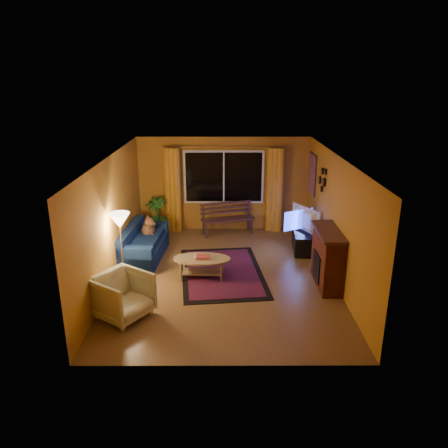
{
  "coord_description": "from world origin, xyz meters",
  "views": [
    {
      "loc": [
        -0.02,
        -8.33,
        3.99
      ],
      "look_at": [
        0.0,
        0.3,
        1.05
      ],
      "focal_mm": 35.0,
      "sensor_mm": 36.0,
      "label": 1
    }
  ],
  "objects_px": {
    "floor_lamp": "(122,250)",
    "tv_console": "(301,240)",
    "armchair": "(122,294)",
    "coffee_table": "(202,268)",
    "bench": "(228,227)",
    "sofa": "(144,243)"
  },
  "relations": [
    {
      "from": "bench",
      "to": "armchair",
      "type": "xyz_separation_m",
      "value": [
        -1.86,
        -4.18,
        0.23
      ]
    },
    {
      "from": "floor_lamp",
      "to": "tv_console",
      "type": "relative_size",
      "value": 1.34
    },
    {
      "from": "armchair",
      "to": "bench",
      "type": "bearing_deg",
      "value": 10.83
    },
    {
      "from": "armchair",
      "to": "coffee_table",
      "type": "height_order",
      "value": "armchair"
    },
    {
      "from": "armchair",
      "to": "floor_lamp",
      "type": "relative_size",
      "value": 0.57
    },
    {
      "from": "bench",
      "to": "floor_lamp",
      "type": "height_order",
      "value": "floor_lamp"
    },
    {
      "from": "armchair",
      "to": "coffee_table",
      "type": "xyz_separation_m",
      "value": [
        1.3,
        1.56,
        -0.22
      ]
    },
    {
      "from": "tv_console",
      "to": "sofa",
      "type": "bearing_deg",
      "value": -167.14
    },
    {
      "from": "armchair",
      "to": "floor_lamp",
      "type": "bearing_deg",
      "value": 46.4
    },
    {
      "from": "floor_lamp",
      "to": "tv_console",
      "type": "distance_m",
      "value": 4.32
    },
    {
      "from": "bench",
      "to": "coffee_table",
      "type": "xyz_separation_m",
      "value": [
        -0.56,
        -2.62,
        0.01
      ]
    },
    {
      "from": "sofa",
      "to": "coffee_table",
      "type": "height_order",
      "value": "sofa"
    },
    {
      "from": "bench",
      "to": "tv_console",
      "type": "distance_m",
      "value": 2.07
    },
    {
      "from": "tv_console",
      "to": "coffee_table",
      "type": "bearing_deg",
      "value": -141.97
    },
    {
      "from": "bench",
      "to": "sofa",
      "type": "bearing_deg",
      "value": -156.24
    },
    {
      "from": "bench",
      "to": "floor_lamp",
      "type": "distance_m",
      "value": 3.69
    },
    {
      "from": "bench",
      "to": "armchair",
      "type": "height_order",
      "value": "armchair"
    },
    {
      "from": "sofa",
      "to": "armchair",
      "type": "xyz_separation_m",
      "value": [
        0.08,
        -2.56,
        0.06
      ]
    },
    {
      "from": "sofa",
      "to": "floor_lamp",
      "type": "height_order",
      "value": "floor_lamp"
    },
    {
      "from": "floor_lamp",
      "to": "armchair",
      "type": "bearing_deg",
      "value": -78.41
    },
    {
      "from": "coffee_table",
      "to": "tv_console",
      "type": "height_order",
      "value": "tv_console"
    },
    {
      "from": "bench",
      "to": "armchair",
      "type": "relative_size",
      "value": 1.6
    }
  ]
}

